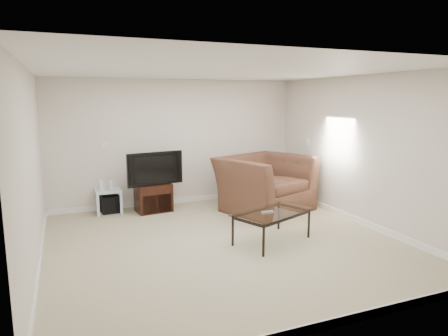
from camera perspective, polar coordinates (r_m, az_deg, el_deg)
name	(u,v)px	position (r m, az deg, el deg)	size (l,w,h in m)	color
floor	(223,242)	(6.05, -0.13, -10.54)	(5.00, 5.00, 0.00)	tan
ceiling	(223,70)	(5.69, -0.14, 13.80)	(5.00, 5.00, 0.00)	white
wall_back	(177,142)	(8.09, -6.76, 3.66)	(5.00, 0.02, 2.50)	silver
wall_left	(31,171)	(5.35, -25.84, -0.35)	(0.02, 5.00, 2.50)	silver
wall_right	(362,151)	(7.05, 19.08, 2.31)	(0.02, 5.00, 2.50)	silver
plate_back	(105,145)	(7.83, -16.67, 3.12)	(0.12, 0.02, 0.12)	white
plate_right_switch	(307,142)	(8.31, 11.78, 3.68)	(0.02, 0.09, 0.13)	white
plate_right_outlet	(314,190)	(8.22, 12.71, -3.14)	(0.02, 0.08, 0.12)	white
tv_stand	(153,198)	(7.69, -10.05, -4.18)	(0.64, 0.44, 0.53)	black
dvd_player	(154,189)	(7.62, -10.00, -2.94)	(0.36, 0.25, 0.05)	black
television	(153,168)	(7.55, -10.11, 0.03)	(1.00, 0.20, 0.62)	black
side_table	(108,201)	(7.81, -16.18, -4.56)	(0.46, 0.46, 0.44)	silver
subwoofer	(110,204)	(7.85, -15.98, -4.97)	(0.33, 0.33, 0.33)	black
game_console	(102,185)	(7.71, -17.09, -2.34)	(0.05, 0.15, 0.20)	white
game_case	(111,185)	(7.73, -15.87, -2.35)	(0.05, 0.13, 0.17)	silver
recliner	(265,174)	(7.63, 5.88, -0.91)	(1.59, 1.03, 1.39)	#483319
coffee_table	(272,227)	(6.04, 6.86, -8.34)	(1.16, 0.66, 0.46)	black
remote	(268,212)	(5.95, 6.26, -6.22)	(0.18, 0.05, 0.02)	#B2B2B7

